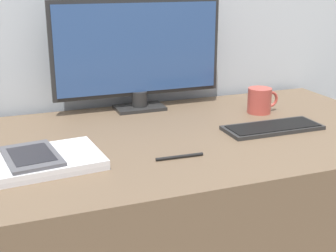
{
  "coord_description": "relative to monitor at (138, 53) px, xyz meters",
  "views": [
    {
      "loc": [
        -0.45,
        -1.13,
        1.21
      ],
      "look_at": [
        -0.01,
        0.05,
        0.81
      ],
      "focal_mm": 50.0,
      "sensor_mm": 36.0,
      "label": 1
    }
  ],
  "objects": [
    {
      "name": "desk",
      "position": [
        -0.03,
        -0.32,
        -0.58
      ],
      "size": [
        1.59,
        0.78,
        0.75
      ],
      "color": "brown",
      "rests_on": "ground_plane"
    },
    {
      "name": "monitor",
      "position": [
        0.0,
        0.0,
        0.0
      ],
      "size": [
        0.62,
        0.11,
        0.39
      ],
      "color": "#262626",
      "rests_on": "desk"
    },
    {
      "name": "keyboard",
      "position": [
        0.32,
        -0.38,
        -0.2
      ],
      "size": [
        0.31,
        0.12,
        0.01
      ],
      "color": "#282828",
      "rests_on": "desk"
    },
    {
      "name": "laptop",
      "position": [
        -0.4,
        -0.42,
        -0.19
      ],
      "size": [
        0.33,
        0.23,
        0.03
      ],
      "color": "silver",
      "rests_on": "desk"
    },
    {
      "name": "ereader",
      "position": [
        -0.42,
        -0.42,
        -0.18
      ],
      "size": [
        0.15,
        0.21,
        0.01
      ],
      "color": "#4C4C51",
      "rests_on": "laptop"
    },
    {
      "name": "coffee_mug",
      "position": [
        0.39,
        -0.19,
        -0.16
      ],
      "size": [
        0.12,
        0.08,
        0.09
      ],
      "color": "#B7473D",
      "rests_on": "desk"
    },
    {
      "name": "pen",
      "position": [
        -0.04,
        -0.5,
        -0.2
      ],
      "size": [
        0.13,
        0.01,
        0.01
      ],
      "color": "black",
      "rests_on": "desk"
    }
  ]
}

